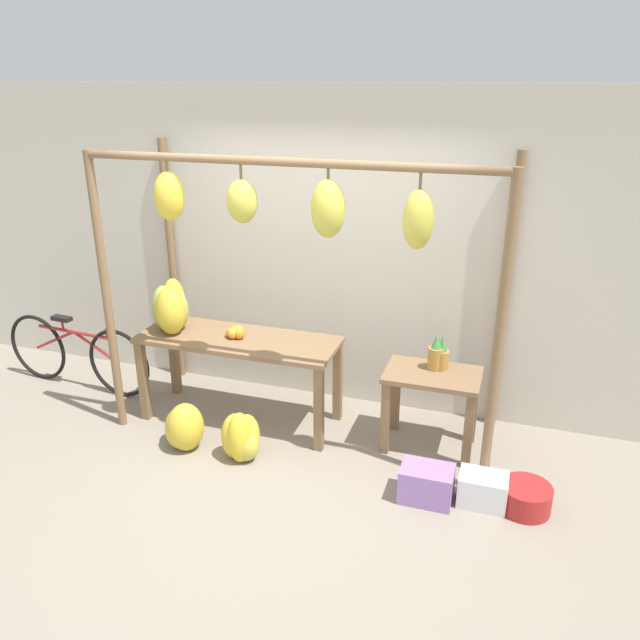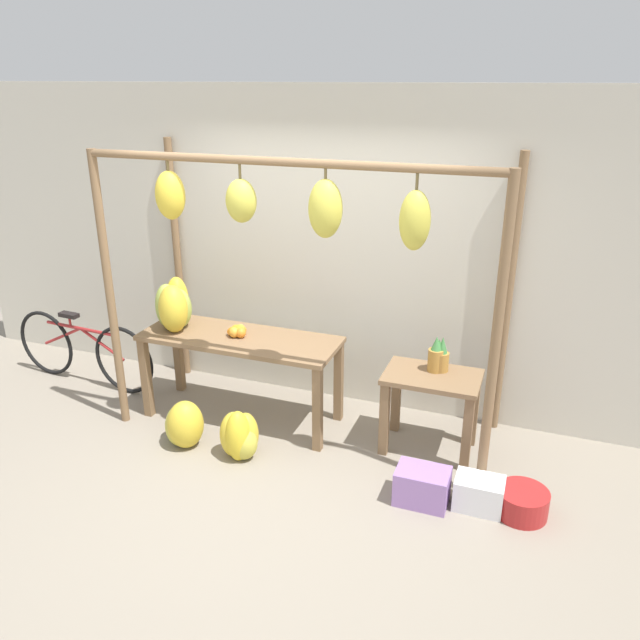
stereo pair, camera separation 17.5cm
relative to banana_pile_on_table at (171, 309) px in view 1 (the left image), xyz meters
The scene contains 14 objects.
ground_plane 1.76m from the banana_pile_on_table, 35.06° to the right, with size 20.00×20.00×0.00m, color gray.
shop_wall_back 1.46m from the banana_pile_on_table, 30.79° to the left, with size 8.00×0.08×2.80m.
stall_awning 1.45m from the banana_pile_on_table, ahead, with size 3.14×1.16×2.34m.
display_table_main 0.70m from the banana_pile_on_table, ahead, with size 1.71×0.62×0.78m.
display_table_side 2.32m from the banana_pile_on_table, ahead, with size 0.75×0.49×0.67m.
banana_pile_on_table is the anchor object (origin of this frame).
orange_pile 0.61m from the banana_pile_on_table, ahead, with size 0.18×0.18×0.09m.
pineapple_cluster 2.30m from the banana_pile_on_table, ahead, with size 0.16×0.14×0.29m.
banana_pile_ground_left 1.04m from the banana_pile_on_table, 57.49° to the right, with size 0.44×0.39×0.41m.
banana_pile_ground_right 1.31m from the banana_pile_on_table, 32.26° to the right, with size 0.37×0.37×0.43m.
fruit_crate_white 2.58m from the banana_pile_on_table, 14.68° to the right, with size 0.37×0.26×0.26m.
blue_bucket 3.20m from the banana_pile_on_table, ahead, with size 0.36×0.36×0.19m.
parked_bicycle 1.29m from the banana_pile_on_table, behind, with size 1.67×0.15×0.72m.
fruit_crate_purple 2.93m from the banana_pile_on_table, 11.23° to the right, with size 0.34×0.24×0.23m.
Camera 1 is at (1.59, -3.55, 2.84)m, focal length 35.00 mm.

